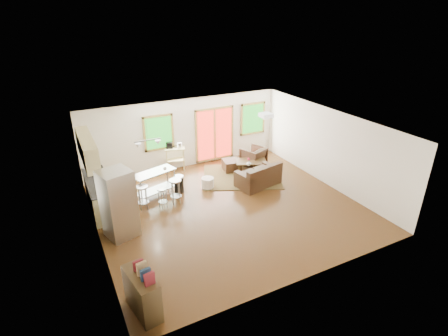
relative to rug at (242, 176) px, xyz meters
name	(u,v)px	position (x,y,z in m)	size (l,w,h in m)	color
floor	(228,208)	(-1.42, -1.69, -0.02)	(7.50, 7.00, 0.02)	#39220E
ceiling	(229,125)	(-1.42, -1.69, 2.60)	(7.50, 7.00, 0.02)	white
back_wall	(185,134)	(-1.42, 1.82, 1.29)	(7.50, 0.02, 2.60)	white
left_wall	(93,198)	(-5.18, -1.69, 1.29)	(0.02, 7.00, 2.60)	white
right_wall	(329,147)	(2.34, -1.69, 1.29)	(0.02, 7.00, 2.60)	white
front_wall	(307,231)	(-1.42, -5.20, 1.29)	(7.50, 0.02, 2.60)	white
window_left	(159,133)	(-2.42, 1.77, 1.49)	(1.10, 0.05, 1.30)	#195E18
french_doors	(215,134)	(-0.22, 1.77, 1.09)	(1.60, 0.05, 2.10)	red
window_right	(253,119)	(1.48, 1.77, 1.49)	(1.10, 0.05, 1.30)	#195E18
rug	(242,176)	(0.00, 0.00, 0.00)	(2.73, 2.10, 0.03)	#37552F
loveseat	(259,177)	(0.18, -0.85, 0.30)	(1.60, 1.09, 0.79)	black
coffee_table	(251,162)	(0.51, 0.21, 0.37)	(1.27, 1.06, 0.44)	#392915
armchair	(253,156)	(0.88, 0.67, 0.40)	(0.80, 0.75, 0.82)	black
ottoman	(232,165)	(-0.06, 0.65, 0.19)	(0.61, 0.61, 0.41)	black
pouf	(208,183)	(-1.44, -0.22, 0.17)	(0.41, 0.41, 0.36)	white
vase	(249,163)	(0.27, -0.03, 0.49)	(0.18, 0.19, 0.29)	silver
book	(262,160)	(0.81, -0.08, 0.52)	(0.21, 0.03, 0.28)	maroon
cabinets	(96,181)	(-4.90, 0.01, 0.91)	(0.64, 2.24, 2.30)	#CBBB79
refrigerator	(119,204)	(-4.58, -1.63, 0.92)	(0.92, 0.90, 1.86)	#B7BABC
island	(155,180)	(-3.17, 0.00, 0.58)	(1.46, 0.91, 0.86)	#B7BABC
cup	(165,168)	(-2.87, -0.21, 0.99)	(0.11, 0.09, 0.11)	white
bar_stool_a	(142,192)	(-3.72, -0.60, 0.56)	(0.39, 0.39, 0.76)	#B7BABC
bar_stool_b	(162,193)	(-3.18, -0.77, 0.47)	(0.37, 0.37, 0.65)	#B7BABC
bar_stool_c	(175,186)	(-2.73, -0.70, 0.58)	(0.43, 0.43, 0.80)	#B7BABC
trash_can	(179,184)	(-2.40, -0.08, 0.28)	(0.35, 0.35, 0.59)	black
kitchen_cart	(174,151)	(-1.92, 1.67, 0.74)	(0.83, 0.66, 1.11)	#CBBB79
bookshelf	(142,293)	(-4.76, -4.46, 0.45)	(0.55, 1.05, 1.18)	#392915
ceiling_flush	(266,115)	(0.18, -1.09, 2.52)	(0.35, 0.35, 0.12)	white
pendant_light	(148,143)	(-3.32, -0.19, 1.88)	(0.80, 0.18, 0.79)	gray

